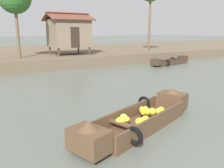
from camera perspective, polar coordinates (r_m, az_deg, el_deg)
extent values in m
plane|color=#596056|center=(11.35, -9.55, -3.00)|extent=(300.00, 300.00, 0.00)
cube|color=brown|center=(28.13, -23.06, 6.46)|extent=(160.00, 20.00, 0.92)
cube|color=brown|center=(7.73, 6.85, -10.05)|extent=(4.07, 2.39, 0.12)
cube|color=brown|center=(7.93, 3.47, -7.26)|extent=(3.71, 1.32, 0.43)
cube|color=brown|center=(7.36, 10.62, -9.10)|extent=(3.71, 1.32, 0.43)
cube|color=brown|center=(9.51, 14.56, -3.77)|extent=(0.99, 1.20, 0.57)
cone|color=brown|center=(9.41, 14.69, -1.52)|extent=(0.71, 0.71, 0.20)
cube|color=brown|center=(5.97, -5.66, -13.54)|extent=(0.99, 1.20, 0.57)
cone|color=brown|center=(5.81, -5.74, -10.12)|extent=(0.71, 0.71, 0.20)
cube|color=brown|center=(6.99, 3.09, -9.90)|extent=(0.54, 1.10, 0.05)
torus|color=black|center=(9.01, 7.85, -4.61)|extent=(0.28, 0.53, 0.52)
torus|color=black|center=(6.26, 5.52, -12.53)|extent=(0.28, 0.53, 0.52)
ellipsoid|color=yellow|center=(7.25, 8.24, -8.74)|extent=(0.35, 0.35, 0.28)
ellipsoid|color=yellow|center=(8.50, 11.97, -6.20)|extent=(0.30, 0.29, 0.22)
ellipsoid|color=gold|center=(8.20, 11.24, -6.64)|extent=(0.29, 0.31, 0.25)
ellipsoid|color=yellow|center=(8.06, 9.80, -6.68)|extent=(0.37, 0.38, 0.25)
ellipsoid|color=yellow|center=(7.40, 2.90, -8.31)|extent=(0.31, 0.34, 0.28)
ellipsoid|color=yellow|center=(7.34, 3.40, -8.67)|extent=(0.34, 0.29, 0.19)
ellipsoid|color=gold|center=(8.31, 7.33, -6.34)|extent=(0.37, 0.39, 0.26)
ellipsoid|color=yellow|center=(7.25, 7.57, -8.85)|extent=(0.29, 0.35, 0.18)
ellipsoid|color=yellow|center=(8.09, 8.26, -6.33)|extent=(0.34, 0.38, 0.27)
ellipsoid|color=yellow|center=(7.20, 2.10, -9.03)|extent=(0.37, 0.32, 0.25)
ellipsoid|color=yellow|center=(7.11, 6.93, -9.21)|extent=(0.40, 0.39, 0.26)
ellipsoid|color=yellow|center=(7.96, 7.60, -6.87)|extent=(0.34, 0.38, 0.20)
ellipsoid|color=yellow|center=(7.96, 8.66, -6.77)|extent=(0.28, 0.28, 0.21)
cube|color=#3D2D21|center=(22.68, 14.02, 4.80)|extent=(3.77, 1.62, 0.12)
cube|color=#3D2D21|center=(22.38, 15.04, 5.22)|extent=(3.62, 0.68, 0.32)
cube|color=#3D2D21|center=(22.92, 13.09, 5.49)|extent=(3.62, 0.68, 0.32)
cube|color=#3D2D21|center=(20.98, 10.73, 5.29)|extent=(0.66, 0.95, 0.57)
cone|color=#3D2D21|center=(20.93, 10.77, 6.33)|extent=(0.64, 0.64, 0.20)
cube|color=#3D2D21|center=(24.36, 16.95, 5.97)|extent=(0.66, 0.95, 0.57)
cone|color=#3D2D21|center=(24.32, 17.01, 6.87)|extent=(0.64, 0.64, 0.20)
cube|color=#3D2D21|center=(23.28, 15.18, 5.52)|extent=(0.35, 0.95, 0.05)
torus|color=black|center=(21.31, 13.43, 5.03)|extent=(0.20, 0.53, 0.52)
torus|color=black|center=(23.98, 14.61, 5.79)|extent=(0.20, 0.53, 0.52)
cylinder|color=#4C3826|center=(20.95, -12.92, 7.58)|extent=(0.16, 0.16, 0.71)
cylinder|color=#4C3826|center=(22.05, -5.53, 8.08)|extent=(0.16, 0.16, 0.71)
cylinder|color=#4C3826|center=(23.44, -14.98, 7.99)|extent=(0.16, 0.16, 0.71)
cylinder|color=#4C3826|center=(24.44, -8.23, 8.46)|extent=(0.16, 0.16, 0.71)
cube|color=#7A6B56|center=(22.61, -10.56, 12.14)|extent=(3.37, 3.02, 2.52)
cube|color=#2D2319|center=(21.19, -9.03, 11.21)|extent=(0.80, 0.04, 1.80)
cube|color=brown|center=(21.94, -10.00, 16.04)|extent=(4.07, 2.01, 0.75)
cube|color=brown|center=(23.35, -11.40, 15.77)|extent=(4.07, 2.01, 0.75)
cylinder|color=brown|center=(26.59, 9.18, 14.50)|extent=(0.24, 0.24, 6.03)
cylinder|color=brown|center=(20.55, -22.17, 11.97)|extent=(0.24, 0.24, 4.35)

